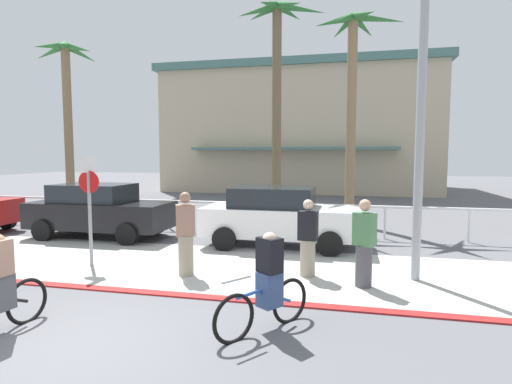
% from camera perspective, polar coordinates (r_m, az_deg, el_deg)
% --- Properties ---
extents(ground_plane, '(80.00, 80.00, 0.00)m').
position_cam_1_polar(ground_plane, '(15.46, -1.20, -4.56)').
color(ground_plane, '#5B5B60').
extents(sidewalk_strip, '(44.00, 4.00, 0.02)m').
position_cam_1_polar(sidewalk_strip, '(10.06, -9.43, -9.88)').
color(sidewalk_strip, beige).
rests_on(sidewalk_strip, ground).
extents(curb_paint, '(44.00, 0.24, 0.03)m').
position_cam_1_polar(curb_paint, '(8.32, -14.81, -13.17)').
color(curb_paint, maroon).
rests_on(curb_paint, ground).
extents(building_backdrop, '(19.30, 13.24, 8.80)m').
position_cam_1_polar(building_backdrop, '(32.94, 6.51, 8.27)').
color(building_backdrop, '#BCAD8E').
rests_on(building_backdrop, ground).
extents(rail_fence, '(23.95, 0.08, 1.04)m').
position_cam_1_polar(rail_fence, '(13.90, -2.72, -2.15)').
color(rail_fence, white).
rests_on(rail_fence, ground).
extents(stop_sign_bike_lane, '(0.52, 0.56, 2.56)m').
position_cam_1_polar(stop_sign_bike_lane, '(10.37, -21.94, -0.37)').
color(stop_sign_bike_lane, gray).
rests_on(stop_sign_bike_lane, ground).
extents(streetlight_curb, '(0.24, 2.54, 7.50)m').
position_cam_1_polar(streetlight_curb, '(8.97, 22.13, 15.51)').
color(streetlight_curb, '#9EA0A5').
rests_on(streetlight_curb, ground).
extents(palm_tree_1, '(2.72, 3.00, 7.37)m').
position_cam_1_polar(palm_tree_1, '(19.91, -24.57, 12.41)').
color(palm_tree_1, '#846B4C').
rests_on(palm_tree_1, ground).
extents(palm_tree_2, '(3.41, 3.47, 8.46)m').
position_cam_1_polar(palm_tree_2, '(16.87, 2.98, 17.53)').
color(palm_tree_2, brown).
rests_on(palm_tree_2, ground).
extents(palm_tree_3, '(3.24, 2.76, 7.76)m').
position_cam_1_polar(palm_tree_3, '(16.25, 13.19, 15.54)').
color(palm_tree_3, '#846B4C').
rests_on(palm_tree_3, ground).
extents(car_black_1, '(4.40, 2.02, 1.69)m').
position_cam_1_polar(car_black_1, '(13.94, -20.70, -2.34)').
color(car_black_1, black).
rests_on(car_black_1, ground).
extents(car_white_2, '(4.40, 2.02, 1.69)m').
position_cam_1_polar(car_white_2, '(11.79, 3.23, -3.33)').
color(car_white_2, white).
rests_on(car_white_2, ground).
extents(cyclist_blue_0, '(1.13, 1.50, 1.50)m').
position_cam_1_polar(cyclist_blue_0, '(6.28, 1.54, -12.57)').
color(cyclist_blue_0, black).
rests_on(cyclist_blue_0, ground).
extents(pedestrian_0, '(0.43, 0.36, 1.67)m').
position_cam_1_polar(pedestrian_0, '(8.94, 7.13, -6.75)').
color(pedestrian_0, gray).
rests_on(pedestrian_0, ground).
extents(pedestrian_1, '(0.47, 0.42, 1.82)m').
position_cam_1_polar(pedestrian_1, '(9.04, -9.64, -6.12)').
color(pedestrian_1, gray).
rests_on(pedestrian_1, ground).
extents(pedestrian_2, '(0.48, 0.44, 1.75)m').
position_cam_1_polar(pedestrian_2, '(8.43, 14.63, -7.31)').
color(pedestrian_2, '#4C4C51').
rests_on(pedestrian_2, ground).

